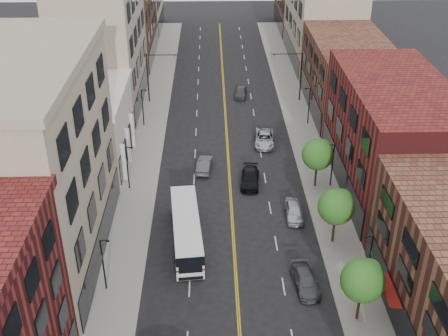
{
  "coord_description": "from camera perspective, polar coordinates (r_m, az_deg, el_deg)",
  "views": [
    {
      "loc": [
        -1.97,
        -28.21,
        32.45
      ],
      "look_at": [
        -0.78,
        19.67,
        5.0
      ],
      "focal_mm": 45.0,
      "sensor_mm": 36.0,
      "label": 1
    }
  ],
  "objects": [
    {
      "name": "sidewalk_right",
      "position": [
        72.02,
        8.31,
        2.77
      ],
      "size": [
        4.0,
        110.0,
        0.15
      ],
      "primitive_type": "cube",
      "color": "gray",
      "rests_on": "ground"
    },
    {
      "name": "lamp_r_3",
      "position": [
        75.42,
        8.62,
        6.46
      ],
      "size": [
        0.81,
        0.55,
        5.05
      ],
      "color": "black",
      "rests_on": "sidewalk_right"
    },
    {
      "name": "car_parked_far",
      "position": [
        56.88,
        7.11,
        -4.35
      ],
      "size": [
        1.8,
        4.29,
        1.45
      ],
      "primitive_type": "imported",
      "rotation": [
        0.0,
        0.0,
        -0.02
      ],
      "color": "#B3B6BB",
      "rests_on": "ground"
    },
    {
      "name": "bldg_l_tanoffice",
      "position": [
        49.74,
        -18.82,
        -0.05
      ],
      "size": [
        10.0,
        22.0,
        18.0
      ],
      "primitive_type": "cube",
      "color": "gray",
      "rests_on": "ground"
    },
    {
      "name": "car_lane_behind",
      "position": [
        64.56,
        -2.0,
        0.35
      ],
      "size": [
        2.02,
        4.48,
        1.43
      ],
      "primitive_type": "imported",
      "rotation": [
        0.0,
        0.0,
        3.02
      ],
      "color": "#454449",
      "rests_on": "ground"
    },
    {
      "name": "bldg_l_white",
      "position": [
        67.39,
        -14.2,
        3.89
      ],
      "size": [
        10.0,
        14.0,
        8.0
      ],
      "primitive_type": "cube",
      "color": "silver",
      "rests_on": "ground"
    },
    {
      "name": "lamp_l_3",
      "position": [
        74.85,
        -8.25,
        6.31
      ],
      "size": [
        0.81,
        0.55,
        5.05
      ],
      "color": "black",
      "rests_on": "sidewalk_left"
    },
    {
      "name": "bldg_l_far_b",
      "position": [
        100.52,
        -10.33,
        14.99
      ],
      "size": [
        10.0,
        20.0,
        15.0
      ],
      "primitive_type": "cube",
      "color": "#5A2D24",
      "rests_on": "ground"
    },
    {
      "name": "signal_mast_left",
      "position": [
        81.55,
        -7.28,
        9.64
      ],
      "size": [
        4.49,
        0.18,
        7.2
      ],
      "color": "black",
      "rests_on": "sidewalk_left"
    },
    {
      "name": "lamp_l_2",
      "position": [
        60.63,
        -9.76,
        0.25
      ],
      "size": [
        0.81,
        0.55,
        5.05
      ],
      "color": "black",
      "rests_on": "sidewalk_left"
    },
    {
      "name": "car_lane_b",
      "position": [
        70.45,
        4.14,
        2.97
      ],
      "size": [
        2.94,
        5.46,
        1.46
      ],
      "primitive_type": "imported",
      "rotation": [
        0.0,
        0.0,
        -0.1
      ],
      "color": "#AFB3B7",
      "rests_on": "ground"
    },
    {
      "name": "lamp_l_1",
      "position": [
        47.55,
        -12.15,
        -9.3
      ],
      "size": [
        0.81,
        0.55,
        5.05
      ],
      "color": "black",
      "rests_on": "sidewalk_left"
    },
    {
      "name": "bldg_l_far_a",
      "position": [
        81.14,
        -12.32,
        12.35
      ],
      "size": [
        10.0,
        20.0,
        18.0
      ],
      "primitive_type": "cube",
      "color": "gray",
      "rests_on": "ground"
    },
    {
      "name": "city_bus",
      "position": [
        52.54,
        -3.85,
        -6.12
      ],
      "size": [
        3.5,
        11.36,
        2.87
      ],
      "rotation": [
        0.0,
        0.0,
        0.1
      ],
      "color": "white",
      "rests_on": "ground"
    },
    {
      "name": "bldg_r_far_c",
      "position": [
        118.87,
        8.14,
        16.44
      ],
      "size": [
        10.0,
        18.0,
        11.0
      ],
      "primitive_type": "cube",
      "color": "#5A2D24",
      "rests_on": "ground"
    },
    {
      "name": "sidewalk_left",
      "position": [
        71.47,
        -7.72,
        2.6
      ],
      "size": [
        4.0,
        110.0,
        0.15
      ],
      "primitive_type": "cube",
      "color": "gray",
      "rests_on": "ground"
    },
    {
      "name": "bldg_r_far_b",
      "position": [
        99.41,
        9.95,
        14.56
      ],
      "size": [
        10.0,
        22.0,
        14.0
      ],
      "primitive_type": "cube",
      "color": "gray",
      "rests_on": "ground"
    },
    {
      "name": "tree_r_1",
      "position": [
        44.42,
        14.0,
        -10.88
      ],
      "size": [
        3.4,
        3.4,
        5.59
      ],
      "color": "black",
      "rests_on": "sidewalk_right"
    },
    {
      "name": "car_lane_a",
      "position": [
        61.9,
        2.66,
        -1.07
      ],
      "size": [
        2.44,
        5.04,
        1.41
      ],
      "primitive_type": "imported",
      "rotation": [
        0.0,
        0.0,
        -0.1
      ],
      "color": "black",
      "rests_on": "ground"
    },
    {
      "name": "car_lane_c",
      "position": [
        84.41,
        1.72,
        7.72
      ],
      "size": [
        2.2,
        4.34,
        1.42
      ],
      "primitive_type": "imported",
      "rotation": [
        0.0,
        0.0,
        -0.13
      ],
      "color": "#414145",
      "rests_on": "ground"
    },
    {
      "name": "car_parked_mid",
      "position": [
        48.73,
        8.27,
        -11.29
      ],
      "size": [
        2.31,
        4.71,
        1.32
      ],
      "primitive_type": "imported",
      "rotation": [
        0.0,
        0.0,
        0.1
      ],
      "color": "#424347",
      "rests_on": "ground"
    },
    {
      "name": "tree_r_3",
      "position": [
        60.53,
        9.57,
        1.47
      ],
      "size": [
        3.4,
        3.4,
        5.59
      ],
      "color": "black",
      "rests_on": "sidewalk_right"
    },
    {
      "name": "tree_r_2",
      "position": [
        52.14,
        11.42,
        -3.76
      ],
      "size": [
        3.4,
        3.4,
        5.59
      ],
      "color": "black",
      "rests_on": "sidewalk_right"
    },
    {
      "name": "bldg_r_far_a",
      "position": [
        80.45,
        12.47,
        9.16
      ],
      "size": [
        10.0,
        20.0,
        10.0
      ],
      "primitive_type": "cube",
      "color": "#5A2D24",
      "rests_on": "ground"
    },
    {
      "name": "lamp_r_1",
      "position": [
        48.45,
        14.54,
        -8.81
      ],
      "size": [
        0.81,
        0.55,
        5.05
      ],
      "color": "black",
      "rests_on": "sidewalk_right"
    },
    {
      "name": "lamp_r_2",
      "position": [
        61.33,
        10.92,
        0.5
      ],
      "size": [
        0.81,
        0.55,
        5.05
      ],
      "color": "black",
      "rests_on": "sidewalk_right"
    },
    {
      "name": "signal_mast_right",
      "position": [
        82.04,
        7.35,
        9.76
      ],
      "size": [
        4.49,
        0.18,
        7.2
      ],
      "color": "black",
      "rests_on": "sidewalk_right"
    },
    {
      "name": "bldg_r_mid",
      "position": [
        61.52,
        16.71,
        3.02
      ],
      "size": [
        10.0,
        22.0,
        12.0
      ],
      "primitive_type": "cube",
      "color": "#59171A",
      "rests_on": "ground"
    }
  ]
}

